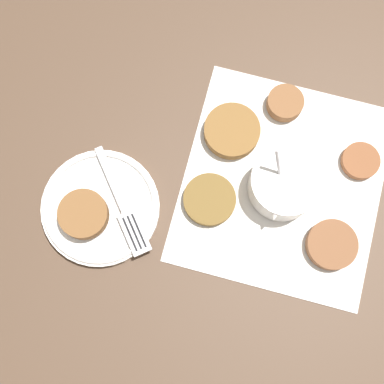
{
  "coord_description": "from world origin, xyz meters",
  "views": [
    {
      "loc": [
        0.22,
        -0.07,
        0.8
      ],
      "look_at": [
        0.06,
        -0.13,
        0.02
      ],
      "focal_mm": 50.0,
      "sensor_mm": 36.0,
      "label": 1
    }
  ],
  "objects_px": {
    "fork": "(125,211)",
    "serving_plate": "(100,207)",
    "sauce_bowl": "(283,185)",
    "fritter_on_plate": "(83,214)"
  },
  "relations": [
    {
      "from": "fork",
      "to": "serving_plate",
      "type": "bearing_deg",
      "value": -82.12
    },
    {
      "from": "sauce_bowl",
      "to": "fork",
      "type": "relative_size",
      "value": 0.79
    },
    {
      "from": "serving_plate",
      "to": "fritter_on_plate",
      "type": "bearing_deg",
      "value": -36.98
    },
    {
      "from": "serving_plate",
      "to": "fork",
      "type": "height_order",
      "value": "fork"
    },
    {
      "from": "fork",
      "to": "fritter_on_plate",
      "type": "bearing_deg",
      "value": -64.97
    },
    {
      "from": "fork",
      "to": "sauce_bowl",
      "type": "bearing_deg",
      "value": 118.63
    },
    {
      "from": "fritter_on_plate",
      "to": "serving_plate",
      "type": "bearing_deg",
      "value": 143.02
    },
    {
      "from": "sauce_bowl",
      "to": "fork",
      "type": "bearing_deg",
      "value": -61.37
    },
    {
      "from": "sauce_bowl",
      "to": "fritter_on_plate",
      "type": "xyz_separation_m",
      "value": [
        0.14,
        -0.26,
        0.0
      ]
    },
    {
      "from": "sauce_bowl",
      "to": "fritter_on_plate",
      "type": "distance_m",
      "value": 0.3
    }
  ]
}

